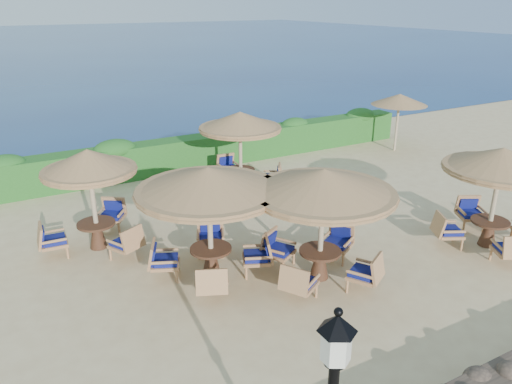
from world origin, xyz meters
name	(u,v)px	position (x,y,z in m)	size (l,w,h in m)	color
ground	(316,237)	(0.00, 0.00, 0.00)	(120.00, 120.00, 0.00)	#D8BD89
sea	(27,45)	(0.00, 70.00, 0.00)	(160.00, 160.00, 0.00)	navy
hedge	(207,150)	(0.00, 7.20, 0.60)	(18.00, 0.90, 1.20)	#1A511A
extra_parasol	(399,100)	(7.80, 5.20, 2.17)	(2.30, 2.30, 2.41)	tan
cafe_set_0	(209,198)	(-3.30, -0.41, 1.93)	(3.29, 3.29, 2.65)	tan
cafe_set_1	(323,201)	(-1.17, -1.74, 1.92)	(3.24, 3.24, 2.65)	tan
cafe_set_2	(498,180)	(3.63, -2.55, 1.82)	(2.81, 2.81, 2.65)	tan
cafe_set_3	(91,183)	(-5.29, 2.28, 1.78)	(2.58, 2.77, 2.65)	tan
cafe_set_4	(240,135)	(-0.07, 4.29, 1.89)	(2.77, 2.78, 2.65)	tan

